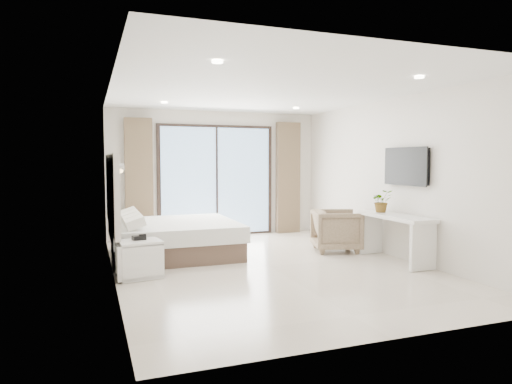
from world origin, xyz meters
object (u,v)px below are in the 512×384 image
at_px(console_desk, 395,228).
at_px(armchair, 337,228).
at_px(bed, 173,238).
at_px(nightstand, 139,259).

xyz_separation_m(console_desk, armchair, (-0.44, 1.10, -0.14)).
bearing_deg(bed, nightstand, -117.96).
bearing_deg(armchair, nightstand, 118.26).
bearing_deg(bed, armchair, -11.98).
bearing_deg(armchair, bed, 95.00).
height_order(bed, console_desk, console_desk).
bearing_deg(nightstand, armchair, 3.14).
relative_size(nightstand, console_desk, 0.42).
relative_size(bed, nightstand, 3.30).
distance_m(console_desk, armchair, 1.19).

